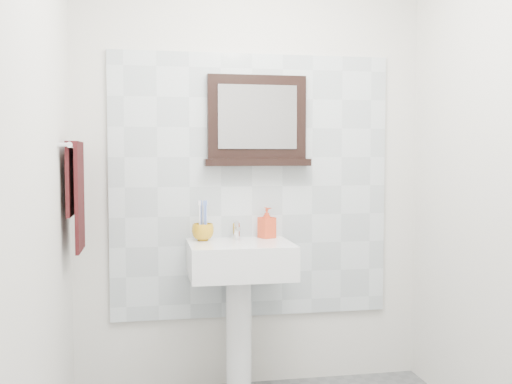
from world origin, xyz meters
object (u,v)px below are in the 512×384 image
(toothbrush_cup, at_px, (203,232))
(pedestal_sink, at_px, (240,276))
(hand_towel, at_px, (76,188))
(soap_dispenser, at_px, (267,223))
(framed_mirror, at_px, (257,123))

(toothbrush_cup, bearing_deg, pedestal_sink, -27.81)
(pedestal_sink, height_order, hand_towel, hand_towel)
(soap_dispenser, bearing_deg, framed_mirror, 113.90)
(pedestal_sink, xyz_separation_m, hand_towel, (-0.84, -0.05, 0.49))
(hand_towel, bearing_deg, framed_mirror, 13.76)
(toothbrush_cup, height_order, soap_dispenser, soap_dispenser)
(framed_mirror, bearing_deg, soap_dispenser, -41.98)
(framed_mirror, distance_m, hand_towel, 1.05)
(pedestal_sink, bearing_deg, framed_mirror, 55.62)
(toothbrush_cup, xyz_separation_m, soap_dispenser, (0.37, 0.04, 0.04))
(pedestal_sink, height_order, toothbrush_cup, pedestal_sink)
(pedestal_sink, xyz_separation_m, framed_mirror, (0.13, 0.19, 0.83))
(toothbrush_cup, distance_m, soap_dispenser, 0.37)
(soap_dispenser, distance_m, hand_towel, 1.06)
(toothbrush_cup, xyz_separation_m, framed_mirror, (0.32, 0.09, 0.60))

